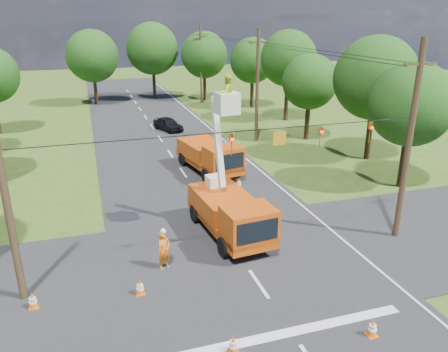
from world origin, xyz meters
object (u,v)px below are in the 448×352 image
object	(u,v)px
ground_worker	(164,250)
traffic_cone_7	(244,160)
distant_car	(168,124)
tree_far_a	(92,56)
traffic_cone_3	(239,183)
tree_right_d	(288,59)
bucket_truck	(230,205)
tree_right_e	(253,61)
tree_far_b	(152,49)
pole_right_near	(409,142)
tree_right_b	(376,78)
pole_right_mid	(257,85)
second_truck	(210,156)
tree_right_c	(310,82)
traffic_cone_1	(373,328)
tree_right_a	(411,105)
pole_left	(6,196)
tree_far_c	(204,55)
traffic_cone_0	(233,344)
traffic_cone_2	(223,199)
traffic_cone_4	(140,287)
pole_right_far	(201,64)
traffic_cone_5	(33,300)

from	to	relation	value
ground_worker	traffic_cone_7	size ratio (longest dim) A/B	2.61
distant_car	tree_far_a	xyz separation A→B (m)	(-6.38, 16.85, 5.52)
traffic_cone_3	tree_right_d	distance (m)	22.55
bucket_truck	tree_right_d	xyz separation A→B (m)	(14.55, 24.34, 4.94)
tree_right_e	tree_far_b	xyz separation A→B (m)	(-10.80, 10.00, 1.00)
pole_right_near	tree_right_b	world-z (taller)	pole_right_near
bucket_truck	pole_right_mid	distance (m)	19.49
ground_worker	tree_right_e	distance (m)	38.92
second_truck	tree_right_c	xyz separation A→B (m)	(11.24, 6.43, 4.01)
tree_right_d	traffic_cone_3	bearing A→B (deg)	-123.30
traffic_cone_1	tree_right_a	bearing A→B (deg)	48.47
pole_left	tree_right_b	distance (m)	27.35
tree_right_d	tree_far_c	distance (m)	15.92
traffic_cone_0	tree_far_c	distance (m)	49.29
bucket_truck	traffic_cone_2	xyz separation A→B (m)	(0.81, 3.90, -1.38)
pole_right_near	tree_far_b	xyz separation A→B (m)	(-5.50, 45.00, 1.70)
traffic_cone_4	tree_right_e	bearing A→B (deg)	62.63
tree_right_d	traffic_cone_2	bearing A→B (deg)	-123.92
tree_right_d	tree_right_e	world-z (taller)	tree_right_d
pole_right_mid	tree_right_e	world-z (taller)	pole_right_mid
traffic_cone_3	tree_right_b	world-z (taller)	tree_right_b
pole_right_far	tree_right_b	size ratio (longest dim) A/B	1.04
traffic_cone_0	pole_left	bearing A→B (deg)	142.42
tree_right_c	pole_right_mid	bearing A→B (deg)	167.99
ground_worker	traffic_cone_0	bearing A→B (deg)	-109.08
second_truck	pole_left	bearing A→B (deg)	-142.55
tree_right_a	pole_right_mid	bearing A→B (deg)	109.65
bucket_truck	tree_far_c	world-z (taller)	tree_far_c
traffic_cone_7	tree_right_c	world-z (taller)	tree_right_c
traffic_cone_2	traffic_cone_3	bearing A→B (deg)	51.59
traffic_cone_3	tree_right_e	distance (m)	28.79
bucket_truck	traffic_cone_0	bearing A→B (deg)	-112.85
traffic_cone_4	tree_right_c	bearing A→B (deg)	48.06
traffic_cone_7	pole_left	size ratio (longest dim) A/B	0.08
pole_right_far	pole_left	world-z (taller)	pole_right_far
traffic_cone_7	tree_far_c	world-z (taller)	tree_far_c
traffic_cone_7	tree_right_b	distance (m)	11.84
tree_far_b	traffic_cone_3	bearing A→B (deg)	-90.13
ground_worker	tree_right_e	world-z (taller)	tree_right_e
tree_right_b	tree_right_d	xyz separation A→B (m)	(-0.20, 15.00, 0.24)
second_truck	tree_right_c	distance (m)	13.56
tree_right_d	bucket_truck	bearing A→B (deg)	-120.88
tree_right_c	tree_far_a	world-z (taller)	tree_far_a
traffic_cone_5	traffic_cone_4	bearing A→B (deg)	-4.85
pole_right_near	pole_right_mid	xyz separation A→B (m)	(0.00, 20.00, 0.00)
distant_car	tree_right_a	bearing A→B (deg)	-80.19
tree_right_a	tree_right_d	bearing A→B (deg)	86.46
traffic_cone_4	tree_far_b	size ratio (longest dim) A/B	0.07
bucket_truck	traffic_cone_5	bearing A→B (deg)	-164.71
traffic_cone_0	traffic_cone_7	world-z (taller)	same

